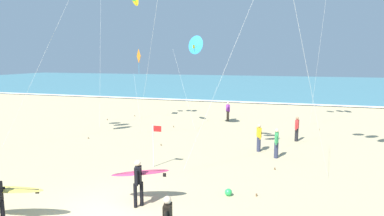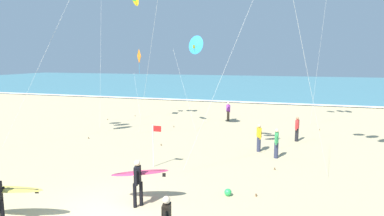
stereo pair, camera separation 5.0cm
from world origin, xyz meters
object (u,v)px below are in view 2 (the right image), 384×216
Objects in this scene: bystander_yellow_top at (259,137)px; bystander_green_top at (276,143)px; kite_delta_cobalt_outer at (195,45)px; surfer_trailing at (0,194)px; bystander_red_top at (297,129)px; surfer_lead at (139,177)px; beach_ball at (228,192)px; lifeguard_flag at (154,141)px; bystander_purple_top at (228,111)px; kite_diamond_amber_close at (139,58)px.

bystander_yellow_top is 1.40m from bystander_green_top.
kite_delta_cobalt_outer is 4.29× the size of bystander_green_top.
surfer_trailing is at bearing -122.95° from bystander_yellow_top.
surfer_lead is at bearing -116.53° from bystander_red_top.
surfer_lead is 1.37× the size of bystander_red_top.
surfer_lead is 3.50m from beach_ball.
lifeguard_flag is at bearing 70.34° from surfer_trailing.
surfer_lead is 1.37× the size of bystander_yellow_top.
bystander_red_top is (5.44, -5.50, 0.00)m from bystander_purple_top.
bystander_green_top is (5.89, -4.89, -5.33)m from kite_delta_cobalt_outer.
bystander_red_top is at bearing -16.70° from kite_diamond_amber_close.
surfer_lead is at bearing -113.20° from bystander_yellow_top.
bystander_purple_top and bystander_red_top have the same top height.
bystander_purple_top is 1.00× the size of bystander_red_top.
surfer_trailing is 1.22× the size of lifeguard_flag.
bystander_yellow_top is 6.53m from beach_ball.
bystander_red_top and bystander_green_top have the same top height.
kite_delta_cobalt_outer is 12.75m from beach_ball.
bystander_purple_top is at bearing 114.55° from bystander_green_top.
kite_delta_cobalt_outer reaches higher than kite_diamond_amber_close.
kite_diamond_amber_close reaches higher than lifeguard_flag.
kite_diamond_amber_close is at bearing 146.09° from bystander_green_top.
kite_delta_cobalt_outer is 24.34× the size of beach_ball.
beach_ball is (2.80, -15.01, -0.67)m from bystander_purple_top.
surfer_lead is 0.37× the size of kite_diamond_amber_close.
bystander_red_top is at bearing 56.70° from surfer_trailing.
kite_delta_cobalt_outer is 8.82m from bystander_red_top.
kite_diamond_amber_close is 8.70m from bystander_purple_top.
surfer_trailing is 7.77m from beach_ball.
surfer_trailing is 0.43× the size of kite_diamond_amber_close.
bystander_green_top is at bearing -39.66° from kite_delta_cobalt_outer.
bystander_green_top is (4.48, 7.15, -0.23)m from surfer_lead.
surfer_trailing is 0.38× the size of kite_delta_cobalt_outer.
bystander_yellow_top is 5.68× the size of beach_ball.
bystander_purple_top is at bearing 89.53° from surfer_lead.
lifeguard_flag is (-1.11, 4.00, 0.22)m from surfer_lead.
kite_delta_cobalt_outer is at bearing -108.45° from bystander_purple_top.
surfer_trailing is at bearing -78.14° from kite_diamond_amber_close.
kite_delta_cobalt_outer reaches higher than surfer_lead.
surfer_lead is 0.32× the size of kite_delta_cobalt_outer.
beach_ball is at bearing -79.42° from bystander_purple_top.
surfer_lead reaches higher than bystander_purple_top.
lifeguard_flag is (-5.60, -3.15, 0.45)m from bystander_green_top.
kite_delta_cobalt_outer is at bearing 92.09° from lifeguard_flag.
lifeguard_flag is at bearing -61.12° from kite_diamond_amber_close.
bystander_yellow_top is at bearing 135.63° from bystander_green_top.
surfer_trailing is 7.03m from lifeguard_flag.
lifeguard_flag is at bearing -87.91° from kite_delta_cobalt_outer.
bystander_yellow_top is (10.66, -6.86, -4.40)m from kite_diamond_amber_close.
bystander_red_top is 1.00× the size of bystander_yellow_top.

